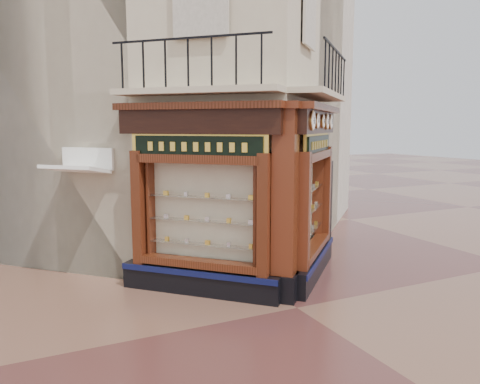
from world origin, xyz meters
TOP-DOWN VIEW (x-y plane):
  - ground at (0.00, 0.00)m, footprint 80.00×80.00m
  - main_building at (0.00, 6.16)m, footprint 11.31×11.31m
  - neighbour_left at (-2.47, 8.63)m, footprint 11.31×11.31m
  - neighbour_right at (2.47, 8.63)m, footprint 11.31×11.31m
  - shopfront_left at (-1.41, 1.57)m, footprint 2.86×2.86m
  - shopfront_right at (1.41, 1.57)m, footprint 2.86×2.86m
  - corner_pilaster at (0.00, 0.50)m, footprint 0.85×0.85m
  - balcony at (0.00, 1.49)m, footprint 5.94×2.97m
  - clock_a at (0.62, 0.52)m, footprint 0.32×0.32m
  - clock_b at (1.01, 0.90)m, footprint 0.27×0.27m
  - clock_c at (1.51, 1.41)m, footprint 0.26×0.26m
  - clock_d at (1.93, 1.82)m, footprint 0.30×0.30m
  - clock_e at (2.35, 2.25)m, footprint 0.30×0.30m
  - awning at (-3.61, 3.40)m, footprint 1.52×1.52m
  - signboard_left at (-1.46, 1.51)m, footprint 2.16×2.16m
  - signboard_right at (1.46, 1.51)m, footprint 1.98×1.98m

SIDE VIEW (x-z plane):
  - ground at x=0.00m, z-range 0.00..0.00m
  - awning at x=-3.61m, z-range -0.11..0.11m
  - corner_pilaster at x=0.00m, z-range -0.04..3.94m
  - shopfront_left at x=-1.41m, z-range -0.01..3.97m
  - shopfront_right at x=1.41m, z-range -0.01..3.97m
  - signboard_right at x=1.46m, z-range 2.83..3.37m
  - signboard_left at x=-1.46m, z-range 2.81..3.39m
  - clock_b at x=1.01m, z-range 3.46..3.78m
  - clock_c at x=1.51m, z-range 3.46..3.78m
  - clock_a at x=0.62m, z-range 3.42..3.82m
  - clock_d at x=1.93m, z-range 3.43..3.81m
  - clock_e at x=2.35m, z-range 3.43..3.81m
  - balcony at x=0.00m, z-range 3.70..4.73m
  - neighbour_left at x=-2.47m, z-range 0.00..11.00m
  - neighbour_right at x=2.47m, z-range 0.00..11.00m
  - main_building at x=0.00m, z-range 0.00..12.00m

